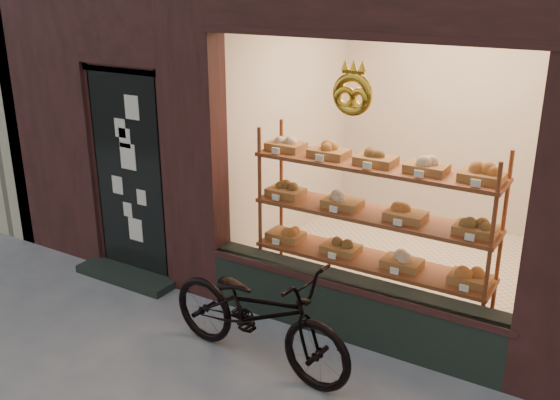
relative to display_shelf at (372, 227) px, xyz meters
The scene contains 2 objects.
display_shelf is the anchor object (origin of this frame).
bicycle 1.33m from the display_shelf, 111.00° to the right, with size 0.61×1.75×0.92m, color black.
Camera 1 is at (2.43, -2.28, 2.99)m, focal length 40.00 mm.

